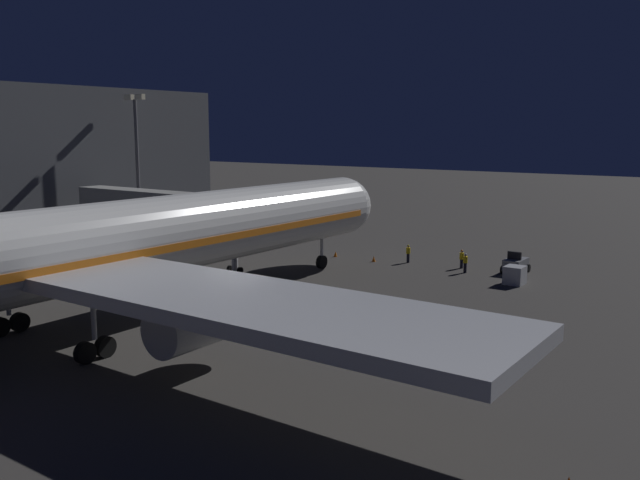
# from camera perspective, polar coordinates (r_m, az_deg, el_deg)

# --- Properties ---
(ground_plane) EXTENTS (320.00, 320.00, 0.00)m
(ground_plane) POSITION_cam_1_polar(r_m,az_deg,el_deg) (50.63, -9.53, -5.12)
(ground_plane) COLOR #383533
(airliner_at_gate) EXTENTS (55.26, 66.51, 18.18)m
(airliner_at_gate) POSITION_cam_1_polar(r_m,az_deg,el_deg) (42.01, -21.46, -1.21)
(airliner_at_gate) COLOR silver
(airliner_at_gate) RESTS_ON ground_plane
(jet_bridge) EXTENTS (22.72, 3.40, 6.94)m
(jet_bridge) POSITION_cam_1_polar(r_m,az_deg,el_deg) (64.26, -11.90, 2.76)
(jet_bridge) COLOR #9E9E99
(jet_bridge) RESTS_ON ground_plane
(apron_floodlight_mast) EXTENTS (2.90, 0.50, 16.24)m
(apron_floodlight_mast) POSITION_cam_1_polar(r_m,az_deg,el_deg) (78.38, -15.09, 6.81)
(apron_floodlight_mast) COLOR #59595E
(apron_floodlight_mast) RESTS_ON ground_plane
(baggage_tug_lead) EXTENTS (1.86, 2.74, 1.95)m
(baggage_tug_lead) POSITION_cam_1_polar(r_m,az_deg,el_deg) (62.06, 16.08, -1.95)
(baggage_tug_lead) COLOR slate
(baggage_tug_lead) RESTS_ON ground_plane
(baggage_container_near_belt) EXTENTS (1.50, 1.61, 1.50)m
(baggage_container_near_belt) POSITION_cam_1_polar(r_m,az_deg,el_deg) (57.52, 16.02, -2.85)
(baggage_container_near_belt) COLOR #B7BABF
(baggage_container_near_belt) RESTS_ON ground_plane
(ground_crew_near_nose_gear) EXTENTS (0.40, 0.40, 1.72)m
(ground_crew_near_nose_gear) POSITION_cam_1_polar(r_m,az_deg,el_deg) (64.65, 7.41, -1.07)
(ground_crew_near_nose_gear) COLOR black
(ground_crew_near_nose_gear) RESTS_ON ground_plane
(ground_crew_by_belt_loader) EXTENTS (0.40, 0.40, 1.74)m
(ground_crew_by_belt_loader) POSITION_cam_1_polar(r_m,az_deg,el_deg) (60.97, 12.09, -1.82)
(ground_crew_by_belt_loader) COLOR black
(ground_crew_by_belt_loader) RESTS_ON ground_plane
(ground_crew_by_tug) EXTENTS (0.40, 0.40, 1.70)m
(ground_crew_by_tug) POSITION_cam_1_polar(r_m,az_deg,el_deg) (62.88, 11.80, -1.50)
(ground_crew_by_tug) COLOR black
(ground_crew_by_tug) RESTS_ON ground_plane
(traffic_cone_nose_port) EXTENTS (0.36, 0.36, 0.55)m
(traffic_cone_nose_port) POSITION_cam_1_polar(r_m,az_deg,el_deg) (64.93, 4.53, -1.58)
(traffic_cone_nose_port) COLOR orange
(traffic_cone_nose_port) RESTS_ON ground_plane
(traffic_cone_nose_starboard) EXTENTS (0.36, 0.36, 0.55)m
(traffic_cone_nose_starboard) POSITION_cam_1_polar(r_m,az_deg,el_deg) (67.25, 1.31, -1.18)
(traffic_cone_nose_starboard) COLOR orange
(traffic_cone_nose_starboard) RESTS_ON ground_plane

